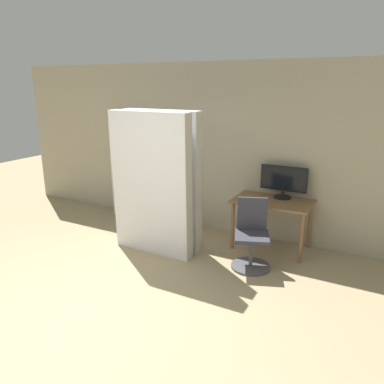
% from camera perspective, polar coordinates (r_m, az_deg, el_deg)
% --- Properties ---
extents(ground_plane, '(16.00, 16.00, 0.00)m').
position_cam_1_polar(ground_plane, '(4.16, -18.04, -19.42)').
color(ground_plane, '#9E8966').
extents(wall_back, '(8.00, 0.06, 2.70)m').
position_cam_1_polar(wall_back, '(6.12, 2.92, 6.63)').
color(wall_back, tan).
rests_on(wall_back, ground).
extents(desk, '(1.12, 0.68, 0.74)m').
position_cam_1_polar(desk, '(5.56, 12.17, -2.29)').
color(desk, brown).
rests_on(desk, ground).
extents(monitor, '(0.69, 0.26, 0.48)m').
position_cam_1_polar(monitor, '(5.61, 13.76, 1.69)').
color(monitor, black).
rests_on(monitor, desk).
extents(office_chair, '(0.57, 0.57, 0.92)m').
position_cam_1_polar(office_chair, '(5.06, 9.04, -7.25)').
color(office_chair, '#4C4C51').
rests_on(office_chair, ground).
extents(bookshelf, '(0.64, 0.26, 1.75)m').
position_cam_1_polar(bookshelf, '(6.95, -9.82, 3.51)').
color(bookshelf, beige).
rests_on(bookshelf, ground).
extents(mattress_near, '(1.22, 0.22, 2.02)m').
position_cam_1_polar(mattress_near, '(5.24, -6.19, 1.12)').
color(mattress_near, silver).
rests_on(mattress_near, ground).
extents(mattress_far, '(1.22, 0.20, 2.02)m').
position_cam_1_polar(mattress_far, '(5.47, -4.49, 1.81)').
color(mattress_far, silver).
rests_on(mattress_far, ground).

